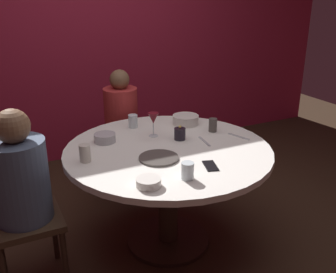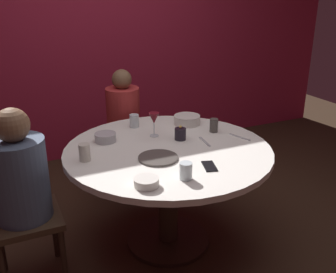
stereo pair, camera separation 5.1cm
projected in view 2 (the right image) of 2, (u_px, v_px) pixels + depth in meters
The scene contains 18 objects.
ground_plane at pixel (168, 241), 2.85m from camera, with size 8.00×8.00×0.00m, color #382619.
back_wall at pixel (92, 35), 3.97m from camera, with size 6.00×0.10×2.60m, color maroon.
dining_table at pixel (168, 167), 2.63m from camera, with size 1.39×1.39×0.75m.
seated_diner_left at pixel (20, 180), 2.23m from camera, with size 0.40×0.40×1.14m.
seated_diner_back at pixel (123, 117), 3.40m from camera, with size 0.40×0.40×1.11m.
candle_holder at pixel (180, 134), 2.71m from camera, with size 0.08×0.08×0.11m.
wine_glass at pixel (154, 119), 2.74m from camera, with size 0.08×0.08×0.18m.
dinner_plate at pixel (158, 158), 2.41m from camera, with size 0.25×0.25×0.01m, color #4C4742.
cell_phone at pixel (209, 166), 2.30m from camera, with size 0.07×0.14×0.01m, color black.
bowl_serving_large at pixel (105, 137), 2.68m from camera, with size 0.15×0.15×0.06m, color #B7B7BC.
bowl_salad_center at pixel (146, 182), 2.07m from camera, with size 0.14×0.14×0.05m, color silver.
bowl_small_white at pixel (187, 120), 3.02m from camera, with size 0.20×0.20×0.07m, color silver.
cup_near_candle at pixel (134, 121), 2.95m from camera, with size 0.07×0.07×0.10m, color silver.
cup_by_left_diner at pixel (186, 171), 2.14m from camera, with size 0.07×0.07×0.10m, color silver.
cup_by_right_diner at pixel (214, 125), 2.85m from camera, with size 0.06×0.06×0.10m, color #4C4742.
cup_center_front at pixel (85, 152), 2.37m from camera, with size 0.07×0.07×0.11m, color beige.
fork_near_plate at pixel (240, 137), 2.76m from camera, with size 0.02×0.18×0.01m, color #B7B7BC.
knife_near_plate at pixel (205, 142), 2.68m from camera, with size 0.02×0.18×0.01m, color #B7B7BC.
Camera 2 is at (-1.00, -2.16, 1.75)m, focal length 41.20 mm.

